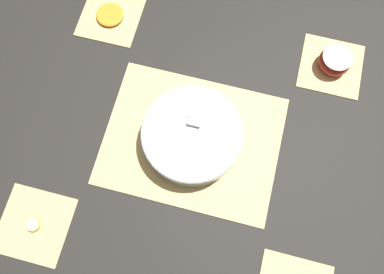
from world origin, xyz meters
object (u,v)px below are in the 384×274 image
object	(u,v)px
apple_half	(335,61)
banana_coin_single	(33,225)
fruit_salad_bowl	(192,136)
orange_slice_whole	(110,15)

from	to	relation	value
apple_half	banana_coin_single	xyz separation A→B (m)	(0.64, 0.60, -0.02)
fruit_salad_bowl	banana_coin_single	xyz separation A→B (m)	(0.32, 0.30, -0.03)
fruit_salad_bowl	orange_slice_whole	world-z (taller)	fruit_salad_bowl
fruit_salad_bowl	apple_half	bearing A→B (deg)	-136.61
apple_half	banana_coin_single	distance (m)	0.88
apple_half	fruit_salad_bowl	bearing A→B (deg)	43.39
banana_coin_single	orange_slice_whole	bearing A→B (deg)	-90.00
fruit_salad_bowl	apple_half	distance (m)	0.44
apple_half	orange_slice_whole	xyz separation A→B (m)	(0.64, 0.00, -0.02)
orange_slice_whole	banana_coin_single	distance (m)	0.60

